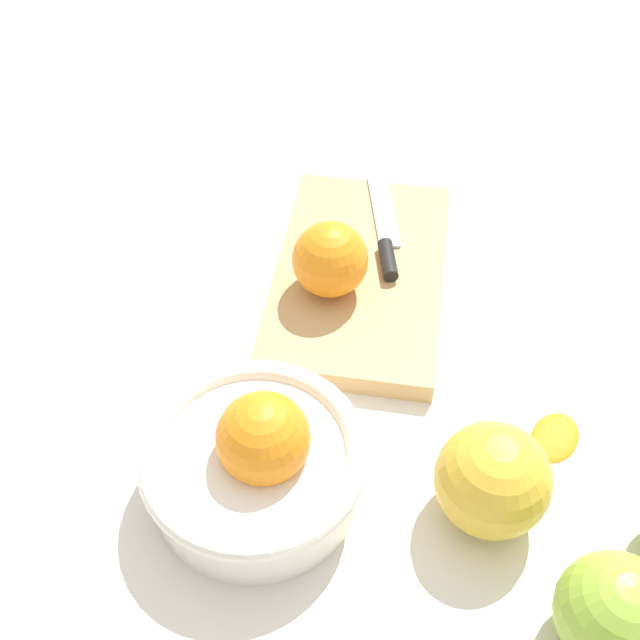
{
  "coord_description": "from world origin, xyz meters",
  "views": [
    {
      "loc": [
        -0.45,
        0.06,
        0.53
      ],
      "look_at": [
        -0.01,
        0.06,
        0.04
      ],
      "focal_mm": 43.99,
      "sensor_mm": 36.0,
      "label": 1
    }
  ],
  "objects_px": {
    "cutting_board": "(360,275)",
    "knife": "(385,237)",
    "apple_front_left_3": "(493,480)",
    "apple_front_left_2": "(615,613)",
    "orange_on_board": "(330,259)",
    "bowl": "(256,462)"
  },
  "relations": [
    {
      "from": "knife",
      "to": "orange_on_board",
      "type": "bearing_deg",
      "value": 138.74
    },
    {
      "from": "bowl",
      "to": "apple_front_left_3",
      "type": "relative_size",
      "value": 1.99
    },
    {
      "from": "bowl",
      "to": "cutting_board",
      "type": "relative_size",
      "value": 0.64
    },
    {
      "from": "cutting_board",
      "to": "bowl",
      "type": "bearing_deg",
      "value": 159.13
    },
    {
      "from": "cutting_board",
      "to": "apple_front_left_2",
      "type": "height_order",
      "value": "apple_front_left_2"
    },
    {
      "from": "bowl",
      "to": "cutting_board",
      "type": "bearing_deg",
      "value": -20.87
    },
    {
      "from": "cutting_board",
      "to": "apple_front_left_3",
      "type": "distance_m",
      "value": 0.25
    },
    {
      "from": "apple_front_left_2",
      "to": "apple_front_left_3",
      "type": "relative_size",
      "value": 0.92
    },
    {
      "from": "knife",
      "to": "apple_front_left_3",
      "type": "height_order",
      "value": "apple_front_left_3"
    },
    {
      "from": "cutting_board",
      "to": "knife",
      "type": "xyz_separation_m",
      "value": [
        0.04,
        -0.03,
        0.02
      ]
    },
    {
      "from": "apple_front_left_3",
      "to": "apple_front_left_2",
      "type": "bearing_deg",
      "value": -145.46
    },
    {
      "from": "knife",
      "to": "apple_front_left_2",
      "type": "relative_size",
      "value": 2.02
    },
    {
      "from": "cutting_board",
      "to": "orange_on_board",
      "type": "xyz_separation_m",
      "value": [
        -0.02,
        0.03,
        0.04
      ]
    },
    {
      "from": "apple_front_left_2",
      "to": "apple_front_left_3",
      "type": "distance_m",
      "value": 0.11
    },
    {
      "from": "orange_on_board",
      "to": "apple_front_left_2",
      "type": "bearing_deg",
      "value": -149.74
    },
    {
      "from": "apple_front_left_3",
      "to": "cutting_board",
      "type": "bearing_deg",
      "value": 19.84
    },
    {
      "from": "cutting_board",
      "to": "apple_front_left_2",
      "type": "relative_size",
      "value": 3.36
    },
    {
      "from": "cutting_board",
      "to": "apple_front_left_3",
      "type": "bearing_deg",
      "value": -160.16
    },
    {
      "from": "knife",
      "to": "apple_front_left_2",
      "type": "xyz_separation_m",
      "value": [
        -0.36,
        -0.12,
        0.01
      ]
    },
    {
      "from": "bowl",
      "to": "knife",
      "type": "bearing_deg",
      "value": -23.08
    },
    {
      "from": "knife",
      "to": "apple_front_left_3",
      "type": "relative_size",
      "value": 1.87
    },
    {
      "from": "orange_on_board",
      "to": "apple_front_left_2",
      "type": "relative_size",
      "value": 0.87
    }
  ]
}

